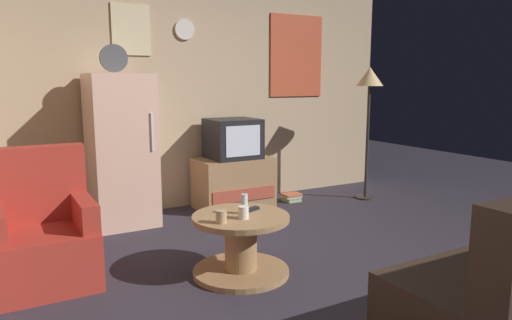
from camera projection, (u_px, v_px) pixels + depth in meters
ground_plane at (322, 277)px, 3.51m from camera, size 12.00×12.00×0.00m
wall_with_art at (194, 87)px, 5.39m from camera, size 5.20×0.12×2.71m
fridge at (121, 150)px, 4.69m from camera, size 0.60×0.62×1.77m
tv_stand at (234, 183)px, 5.39m from camera, size 0.84×0.53×0.57m
crt_tv at (233, 139)px, 5.30m from camera, size 0.54×0.51×0.44m
standing_lamp at (369, 87)px, 5.63m from camera, size 0.32×0.32×1.59m
coffee_table at (241, 245)px, 3.53m from camera, size 0.72×0.72×0.46m
wine_glass at (244, 204)px, 3.51m from camera, size 0.05×0.05×0.15m
mug_ceramic_white at (243, 212)px, 3.40m from camera, size 0.08×0.08×0.09m
mug_ceramic_tan at (221, 217)px, 3.29m from camera, size 0.08×0.08×0.09m
remote_control at (251, 209)px, 3.60m from camera, size 0.16×0.09×0.02m
armchair at (43, 236)px, 3.38m from camera, size 0.68×0.68×0.96m
book_stack at (292, 197)px, 5.70m from camera, size 0.22×0.18×0.09m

